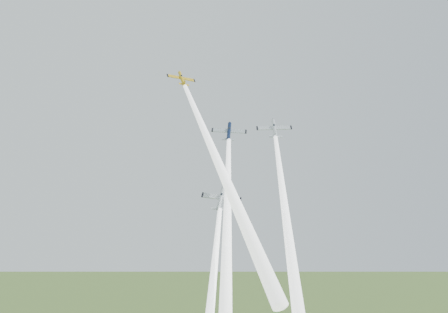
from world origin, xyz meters
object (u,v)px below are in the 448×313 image
at_px(plane_silver_right, 274,129).
at_px(plane_silver_low, 221,199).
at_px(plane_yellow, 182,79).
at_px(plane_navy, 229,132).

height_order(plane_silver_right, plane_silver_low, plane_silver_right).
xyz_separation_m(plane_silver_right, plane_silver_low, (-15.57, -11.26, -17.65)).
bearing_deg(plane_yellow, plane_silver_right, -12.57).
xyz_separation_m(plane_yellow, plane_navy, (11.27, -0.54, -12.35)).
relative_size(plane_navy, plane_silver_low, 0.97).
distance_m(plane_yellow, plane_silver_right, 25.27).
bearing_deg(plane_yellow, plane_silver_low, -70.22).
xyz_separation_m(plane_yellow, plane_silver_low, (7.14, -11.04, -28.73)).
bearing_deg(plane_yellow, plane_navy, -15.85).
height_order(plane_yellow, plane_silver_right, plane_yellow).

